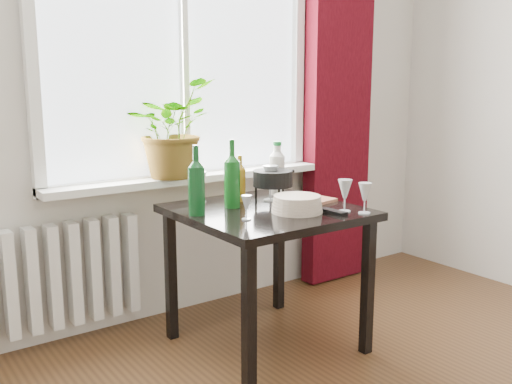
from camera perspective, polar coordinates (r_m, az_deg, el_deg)
window at (r=3.34m, az=-7.42°, el=14.84°), size 1.72×0.08×1.62m
windowsill at (r=3.31m, az=-6.52°, el=1.43°), size 1.72×0.20×0.04m
curtain at (r=3.91m, az=8.25°, el=9.77°), size 0.50×0.12×2.56m
radiator at (r=3.16m, az=-18.68°, el=-7.85°), size 0.80×0.10×0.55m
table at (r=2.91m, az=1.07°, el=-3.41°), size 0.85×0.85×0.74m
potted_plant at (r=3.19m, az=-8.54°, el=6.32°), size 0.65×0.63×0.54m
wine_bottle_left at (r=2.73m, az=-5.99°, el=1.24°), size 0.09×0.09×0.34m
wine_bottle_right at (r=2.88m, az=-2.41°, el=1.90°), size 0.09×0.09×0.35m
bottle_amber at (r=3.04m, az=-1.61°, el=1.42°), size 0.08×0.08×0.25m
cleaning_bottle at (r=3.23m, az=2.11°, el=2.49°), size 0.10×0.10×0.31m
wineglass_front_right at (r=2.82m, az=8.88°, el=-0.34°), size 0.09×0.09×0.17m
wineglass_far_right at (r=2.80m, az=10.82°, el=-0.58°), size 0.09×0.09×0.16m
wineglass_back_center at (r=3.05m, az=1.45°, el=0.95°), size 0.10×0.10×0.20m
wineglass_back_left at (r=3.02m, az=-5.62°, el=0.53°), size 0.09×0.09×0.17m
wineglass_front_left at (r=2.63m, az=-0.96°, el=-1.56°), size 0.06×0.06×0.12m
plate_stack at (r=2.79m, az=4.12°, el=-1.23°), size 0.26×0.26×0.08m
fondue_pot at (r=3.05m, az=1.68°, el=0.65°), size 0.26×0.23×0.17m
tv_remote at (r=2.80m, az=7.71°, el=-1.96°), size 0.05×0.16×0.02m
cutting_board at (r=3.02m, az=5.11°, el=-0.93°), size 0.32×0.24×0.02m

